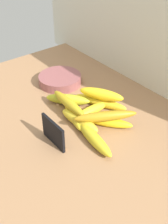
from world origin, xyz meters
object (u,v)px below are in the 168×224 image
chalkboard_sign (54,133)px  banana_4 (72,112)px  banana_5 (108,122)px  banana_9 (69,103)px  banana_0 (94,139)px  banana_2 (100,102)px  banana_6 (91,111)px  banana_3 (80,121)px  banana_1 (68,99)px  banana_7 (105,116)px  fruit_bowl (60,79)px  banana_8 (102,95)px

chalkboard_sign → banana_4: (-7.69, 12.56, -2.16)cm
banana_5 → banana_9: bearing=-152.4°
chalkboard_sign → banana_0: 12.53cm
chalkboard_sign → banana_0: size_ratio=0.63×
banana_2 → banana_6: bearing=-72.3°
banana_0 → banana_9: banana_9 is taller
banana_2 → banana_4: size_ratio=0.95×
banana_0 → banana_3: size_ratio=1.09×
chalkboard_sign → banana_1: bearing=132.9°
chalkboard_sign → banana_5: 19.09cm
banana_3 → banana_7: banana_7 is taller
banana_2 → banana_5: (10.14, -5.54, -0.10)cm
banana_0 → banana_5: 9.91cm
chalkboard_sign → banana_7: 17.61cm
fruit_bowl → banana_1: 15.26cm
banana_4 → banana_6: (3.42, 5.40, -0.05)cm
banana_9 → fruit_bowl: bearing=153.6°
banana_2 → banana_9: size_ratio=1.10×
banana_1 → banana_8: (9.12, 8.20, 3.46)cm
banana_4 → banana_7: size_ratio=1.02×
banana_7 → banana_1: bearing=-175.8°
banana_8 → chalkboard_sign: bearing=-77.1°
banana_2 → banana_7: bearing=-33.8°
chalkboard_sign → banana_8: bearing=102.9°
banana_1 → banana_3: size_ratio=1.01×
chalkboard_sign → banana_6: bearing=103.4°
chalkboard_sign → banana_9: size_ratio=0.61×
banana_3 → fruit_bowl: bearing=158.6°
banana_4 → banana_3: bearing=-12.1°
banana_8 → banana_3: bearing=-74.5°
chalkboard_sign → fruit_bowl: size_ratio=0.64×
banana_5 → banana_9: (-12.68, -6.63, 3.40)cm
banana_1 → banana_6: size_ratio=1.00×
fruit_bowl → banana_2: size_ratio=0.87×
banana_4 → chalkboard_sign: bearing=-58.5°
banana_2 → banana_7: (10.48, -7.02, 3.17)cm
banana_0 → banana_9: 17.16cm
chalkboard_sign → banana_1: (-14.57, 15.68, -1.92)cm
banana_4 → banana_1: bearing=155.6°
banana_7 → chalkboard_sign: bearing=-104.0°
banana_6 → banana_8: banana_8 is taller
banana_0 → banana_8: bearing=132.9°
banana_3 → banana_8: 13.46cm
fruit_bowl → banana_8: bearing=5.3°
chalkboard_sign → banana_2: (-6.23, 24.08, -2.14)cm
banana_5 → banana_7: (0.34, -1.49, 3.27)cm
banana_2 → banana_7: 13.01cm
banana_7 → banana_4: bearing=-159.3°
banana_1 → banana_2: (8.34, 8.40, -0.22)cm
banana_2 → banana_5: bearing=-28.6°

